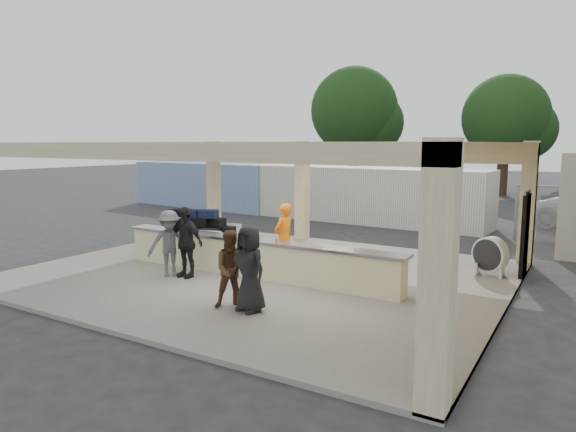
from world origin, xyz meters
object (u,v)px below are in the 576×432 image
Objects in this scene: container_white at (361,194)px; baggage_handler at (284,238)px; passenger_a at (233,269)px; passenger_d at (249,269)px; passenger_b at (186,242)px; baggage_counter at (252,257)px; passenger_c at (169,243)px; luggage_cart at (195,229)px; drum_fan at (490,255)px; container_blue at (207,185)px.

baggage_handler is at bearing -75.14° from container_white.
passenger_d is at bearing -47.37° from passenger_a.
baggage_handler is 1.01× the size of passenger_b.
passenger_b is at bearing -146.68° from baggage_counter.
baggage_handler is 2.95m from passenger_c.
container_white reaches higher than luggage_cart.
baggage_handler is at bearing -19.82° from luggage_cart.
drum_fan is 0.11× the size of container_blue.
container_white reaches higher than drum_fan.
passenger_b is 0.16× the size of container_white.
baggage_handler is at bearing -37.10° from container_blue.
container_blue is (-12.55, 13.69, 0.23)m from passenger_d.
baggage_counter is 4.49× the size of baggage_handler.
container_blue is at bearing 134.04° from baggage_counter.
container_white is 9.48m from container_blue.
container_white is at bearing 57.72° from passenger_a.
container_white is (1.44, 9.52, 0.34)m from luggage_cart.
baggage_handler reaches higher than passenger_a.
baggage_handler is 3.15m from passenger_a.
passenger_c is (-2.93, 1.22, 0.04)m from passenger_a.
passenger_c is (-7.04, -4.27, 0.31)m from drum_fan.
drum_fan is 0.58× the size of passenger_d.
passenger_b is (-2.50, 1.35, 0.10)m from passenger_a.
passenger_c is at bearing -124.38° from drum_fan.
passenger_c is 15.47m from container_blue.
passenger_b is (1.58, -2.17, 0.13)m from luggage_cart.
container_blue is (-9.18, 12.45, 0.26)m from passenger_c.
baggage_handler is at bearing 122.64° from passenger_d.
passenger_d is 18.58m from container_blue.
luggage_cart is 2.58m from passenger_c.
drum_fan is 7.81m from passenger_b.
container_white reaches higher than passenger_b.
baggage_counter is 3.11× the size of luggage_cart.
passenger_b is (-1.87, -1.73, -0.01)m from baggage_handler.
drum_fan reaches higher than baggage_counter.
container_blue is (-16.22, 8.18, 0.57)m from drum_fan.
container_blue is at bearing -123.46° from baggage_handler.
container_white reaches higher than passenger_a.
baggage_handler is at bearing 57.88° from passenger_a.
passenger_b is 1.07× the size of passenger_c.
luggage_cart is 8.44m from drum_fan.
luggage_cart is 1.63× the size of passenger_a.
luggage_cart is 0.28× the size of container_blue.
drum_fan is 18.18m from container_blue.
baggage_counter is 4.84× the size of passenger_c.
passenger_d reaches higher than passenger_c.
passenger_b is at bearing -38.02° from baggage_handler.
baggage_counter is 4.54× the size of passenger_b.
drum_fan is at bearing 69.83° from passenger_d.
passenger_b is 0.45m from passenger_c.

